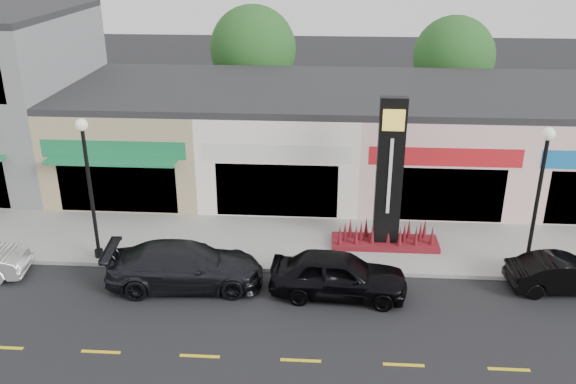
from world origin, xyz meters
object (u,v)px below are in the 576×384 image
Objects in this scene: car_black_conv at (564,274)px; lamp_east_near at (539,187)px; car_dark_sedan at (185,266)px; lamp_west_near at (89,176)px; car_black_sedan at (338,275)px; pylon_sign at (388,196)px.

lamp_east_near is at bearing 39.54° from car_black_conv.
car_black_conv is at bearing -92.17° from car_dark_sedan.
car_dark_sedan is (-12.27, -1.60, -2.68)m from lamp_east_near.
car_dark_sedan is at bearing -23.15° from lamp_west_near.
lamp_west_near is 1.00× the size of car_dark_sedan.
car_black_conv is at bearing -46.17° from lamp_east_near.
lamp_west_near is 9.68m from car_black_sedan.
pylon_sign is 1.55× the size of car_black_conv.
pylon_sign is at bearing -70.32° from car_dark_sedan.
pylon_sign is at bearing 161.25° from lamp_east_near.
car_dark_sedan is (-7.27, -3.29, -1.48)m from pylon_sign.
lamp_east_near is 1.00× the size of car_dark_sedan.
pylon_sign reaches higher than car_dark_sedan.
lamp_west_near is at bearing 82.30° from car_black_conv.
car_dark_sedan is at bearing -172.59° from lamp_east_near.
pylon_sign is at bearing 8.77° from lamp_west_near.
car_black_sedan is 7.90m from car_black_conv.
lamp_west_near reaches higher than car_dark_sedan.
car_black_conv is (13.24, 0.58, -0.16)m from car_dark_sedan.
lamp_east_near is 1.41× the size of car_black_conv.
car_dark_sedan is at bearing 90.66° from car_black_sedan.
pylon_sign is 4.27m from car_black_sedan.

